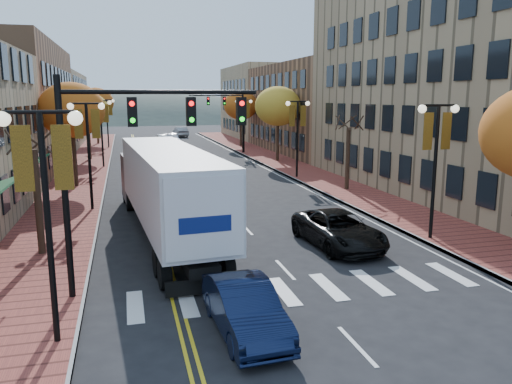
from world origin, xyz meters
TOP-DOWN VIEW (x-y plane):
  - ground at (0.00, 0.00)m, footprint 200.00×200.00m
  - sidewalk_left at (-9.00, 32.50)m, footprint 4.00×85.00m
  - sidewalk_right at (9.00, 32.50)m, footprint 4.00×85.00m
  - building_left_far at (-17.00, 61.00)m, footprint 12.00×26.00m
  - building_right_near at (18.50, 16.00)m, footprint 15.00×28.00m
  - building_right_mid at (18.50, 42.00)m, footprint 15.00×24.00m
  - building_right_far at (18.50, 64.00)m, footprint 15.00×20.00m
  - tree_left_a at (-9.00, 8.00)m, footprint 0.28×0.28m
  - tree_left_b at (-9.00, 24.00)m, footprint 4.48×4.48m
  - tree_left_c at (-9.00, 40.00)m, footprint 4.16×4.16m
  - tree_left_d at (-9.00, 58.00)m, footprint 4.61×4.61m
  - tree_right_b at (9.00, 18.00)m, footprint 0.28×0.28m
  - tree_right_c at (9.00, 34.00)m, footprint 4.48×4.48m
  - tree_right_d at (9.00, 50.00)m, footprint 4.35×4.35m
  - lamp_left_a at (-7.50, 0.00)m, footprint 1.96×0.36m
  - lamp_left_b at (-7.50, 16.00)m, footprint 1.96×0.36m
  - lamp_left_c at (-7.50, 34.00)m, footprint 1.96×0.36m
  - lamp_left_d at (-7.50, 52.00)m, footprint 1.96×0.36m
  - lamp_right_a at (7.50, 6.00)m, footprint 1.96×0.36m
  - lamp_right_b at (7.50, 24.00)m, footprint 1.96×0.36m
  - lamp_right_c at (7.50, 42.00)m, footprint 1.96×0.36m
  - traffic_mast_near at (-5.48, 3.00)m, footprint 6.10×0.35m
  - traffic_mast_far at (5.48, 42.00)m, footprint 6.10×0.34m
  - semi_truck at (-3.92, 10.02)m, footprint 3.92×16.76m
  - navy_sedan at (-2.62, -0.51)m, footprint 1.74×4.41m
  - black_suv at (3.15, 6.29)m, footprint 2.80×5.52m
  - car_far_white at (-0.64, 54.62)m, footprint 2.01×4.66m
  - car_far_silver at (0.82, 56.27)m, footprint 1.93×4.70m
  - car_far_oncoming at (3.25, 68.29)m, footprint 2.17×4.94m

SIDE VIEW (x-z plane):
  - ground at x=0.00m, z-range 0.00..0.00m
  - sidewalk_left at x=-9.00m, z-range 0.00..0.15m
  - sidewalk_right at x=9.00m, z-range 0.00..0.15m
  - car_far_silver at x=0.82m, z-range 0.00..1.36m
  - navy_sedan at x=-2.62m, z-range 0.00..1.43m
  - black_suv at x=3.15m, z-range 0.00..1.49m
  - car_far_white at x=-0.64m, z-range 0.00..1.56m
  - car_far_oncoming at x=3.25m, z-range 0.00..1.58m
  - tree_left_a at x=-9.00m, z-range 0.15..4.35m
  - tree_right_b at x=9.00m, z-range 0.15..4.35m
  - semi_truck at x=-3.92m, z-range 0.35..4.50m
  - lamp_left_a at x=-7.50m, z-range 1.27..7.32m
  - lamp_left_b at x=-7.50m, z-range 1.27..7.32m
  - lamp_left_c at x=-7.50m, z-range 1.27..7.32m
  - lamp_left_d at x=-7.50m, z-range 1.27..7.32m
  - lamp_right_a at x=7.50m, z-range 1.27..7.32m
  - lamp_right_b at x=7.50m, z-range 1.27..7.32m
  - lamp_right_c at x=7.50m, z-range 1.27..7.32m
  - building_left_far at x=-17.00m, z-range 0.00..9.50m
  - traffic_mast_near at x=-5.48m, z-range 1.42..8.42m
  - traffic_mast_far at x=5.48m, z-range 1.42..8.42m
  - building_right_mid at x=18.50m, z-range 0.00..10.00m
  - tree_left_c at x=-9.00m, z-range 1.71..8.40m
  - tree_right_d at x=9.00m, z-range 1.79..8.79m
  - tree_left_b at x=-9.00m, z-range 1.84..9.05m
  - tree_right_c at x=9.00m, z-range 1.84..9.05m
  - building_right_far at x=18.50m, z-range 0.00..11.00m
  - tree_left_d at x=-9.00m, z-range 1.89..9.31m
  - building_right_near at x=18.50m, z-range 0.00..15.00m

